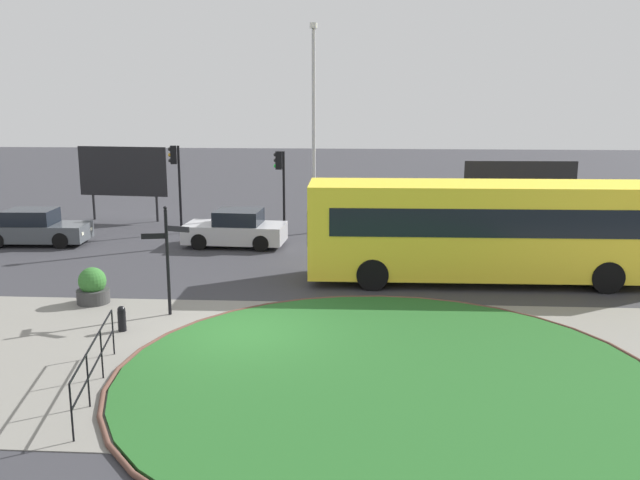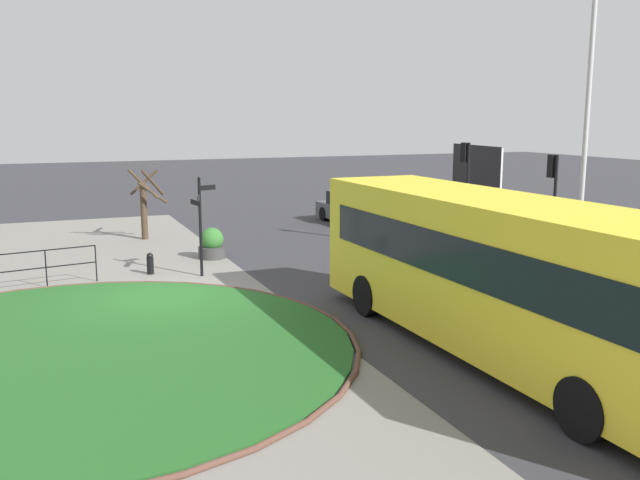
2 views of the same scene
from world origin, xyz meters
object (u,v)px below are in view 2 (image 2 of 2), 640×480
at_px(car_far_lane, 351,209).
at_px(traffic_light_far, 553,182).
at_px(billboard_right, 476,172).
at_px(bus_yellow, 499,272).
at_px(bollard_foreground, 150,263).
at_px(street_tree_bare, 145,202).
at_px(signpost_directional, 200,218).
at_px(planter_near_signpost, 212,245).
at_px(lamppost_tall, 587,120).
at_px(traffic_light_near, 466,168).
at_px(car_near_lane, 454,237).

xyz_separation_m(car_far_lane, traffic_light_far, (9.65, 3.13, 1.96)).
bearing_deg(billboard_right, bus_yellow, -27.11).
distance_m(bollard_foreground, traffic_light_far, 13.67).
bearing_deg(bus_yellow, street_tree_bare, 15.17).
bearing_deg(bollard_foreground, traffic_light_far, 79.08).
xyz_separation_m(signpost_directional, street_tree_bare, (-7.09, -0.63, -0.30)).
distance_m(traffic_light_far, planter_near_signpost, 11.88).
xyz_separation_m(bus_yellow, street_tree_bare, (-16.29, -4.69, -0.23)).
xyz_separation_m(bollard_foreground, street_tree_bare, (-6.24, 0.79, 1.15)).
bearing_deg(bollard_foreground, planter_near_signpost, 125.53).
xyz_separation_m(traffic_light_far, billboard_right, (-7.81, 2.35, -0.29)).
relative_size(traffic_light_far, lamppost_tall, 0.40).
distance_m(traffic_light_near, billboard_right, 4.42).
relative_size(bus_yellow, billboard_right, 2.57).
bearing_deg(street_tree_bare, traffic_light_near, 70.13).
xyz_separation_m(car_near_lane, billboard_right, (-6.34, 5.28, 1.65)).
relative_size(signpost_directional, car_near_lane, 0.75).
relative_size(bollard_foreground, billboard_right, 0.16).
relative_size(car_near_lane, traffic_light_far, 1.15).
height_order(car_far_lane, billboard_right, billboard_right).
bearing_deg(lamppost_tall, bus_yellow, -51.84).
distance_m(billboard_right, planter_near_signpost, 13.85).
distance_m(bus_yellow, traffic_light_near, 14.04).
xyz_separation_m(lamppost_tall, planter_near_signpost, (-5.69, -10.82, -4.25)).
bearing_deg(planter_near_signpost, traffic_light_far, 68.78).
bearing_deg(bus_yellow, signpost_directional, 22.91).
relative_size(bollard_foreground, street_tree_bare, 0.24).
relative_size(billboard_right, street_tree_bare, 1.53).
height_order(car_near_lane, planter_near_signpost, car_near_lane).
bearing_deg(car_far_lane, street_tree_bare, -87.64).
height_order(bus_yellow, traffic_light_far, traffic_light_far).
height_order(signpost_directional, street_tree_bare, signpost_directional).
height_order(bollard_foreground, lamppost_tall, lamppost_tall).
height_order(bollard_foreground, bus_yellow, bus_yellow).
height_order(signpost_directional, car_far_lane, signpost_directional).
bearing_deg(street_tree_bare, signpost_directional, 5.12).
distance_m(car_near_lane, billboard_right, 8.42).
bearing_deg(traffic_light_far, traffic_light_near, 8.31).
bearing_deg(car_far_lane, billboard_right, 68.60).
bearing_deg(signpost_directional, car_far_lane, 132.45).
relative_size(bollard_foreground, planter_near_signpost, 0.64).
height_order(signpost_directional, lamppost_tall, lamppost_tall).
xyz_separation_m(car_near_lane, traffic_light_near, (-3.01, 2.43, 2.12)).
bearing_deg(planter_near_signpost, bus_yellow, 14.99).
xyz_separation_m(signpost_directional, bollard_foreground, (-0.85, -1.42, -1.45)).
bearing_deg(signpost_directional, billboard_right, 113.31).
xyz_separation_m(traffic_light_far, street_tree_bare, (-8.79, -12.45, -1.11)).
bearing_deg(traffic_light_far, car_far_lane, 19.88).
bearing_deg(street_tree_bare, car_far_lane, 95.24).
xyz_separation_m(planter_near_signpost, street_tree_bare, (-4.56, -1.56, 1.02)).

